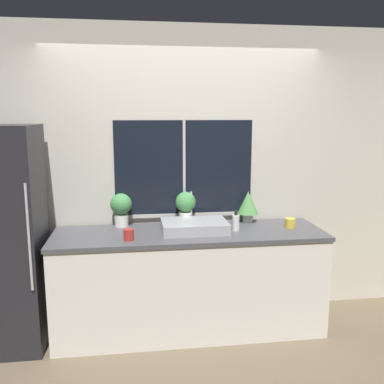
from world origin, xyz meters
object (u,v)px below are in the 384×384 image
(sink, at_px, (194,226))
(potted_plant_left, at_px, (121,207))
(soap_bottle, at_px, (236,222))
(potted_plant_right, at_px, (248,204))
(mug_red, at_px, (129,235))
(potted_plant_center, at_px, (186,205))
(mug_yellow, at_px, (290,223))

(sink, xyz_separation_m, potted_plant_left, (-0.63, 0.25, 0.13))
(sink, xyz_separation_m, soap_bottle, (0.36, -0.03, 0.03))
(potted_plant_right, relative_size, mug_red, 3.21)
(sink, distance_m, potted_plant_center, 0.29)
(sink, relative_size, potted_plant_center, 1.87)
(mug_red, bearing_deg, sink, 18.95)
(potted_plant_center, height_order, mug_red, potted_plant_center)
(soap_bottle, xyz_separation_m, mug_yellow, (0.51, 0.03, -0.03))
(soap_bottle, relative_size, mug_yellow, 1.93)
(mug_red, relative_size, mug_yellow, 1.00)
(potted_plant_center, height_order, soap_bottle, potted_plant_center)
(potted_plant_right, bearing_deg, potted_plant_left, 180.00)
(sink, xyz_separation_m, mug_yellow, (0.87, 0.00, -0.00))
(potted_plant_right, bearing_deg, soap_bottle, -123.44)
(potted_plant_center, xyz_separation_m, soap_bottle, (0.41, -0.28, -0.10))
(potted_plant_left, xyz_separation_m, soap_bottle, (0.99, -0.28, -0.10))
(sink, bearing_deg, potted_plant_center, 100.29)
(sink, xyz_separation_m, potted_plant_right, (0.54, 0.25, 0.13))
(potted_plant_center, height_order, mug_yellow, potted_plant_center)
(potted_plant_center, relative_size, mug_yellow, 3.32)
(sink, xyz_separation_m, potted_plant_center, (-0.05, 0.25, 0.13))
(sink, relative_size, mug_red, 6.17)
(sink, distance_m, mug_yellow, 0.87)
(mug_yellow, bearing_deg, soap_bottle, -176.64)
(mug_red, distance_m, mug_yellow, 1.45)
(potted_plant_right, height_order, soap_bottle, potted_plant_right)
(potted_plant_left, distance_m, soap_bottle, 1.04)
(potted_plant_center, bearing_deg, sink, -79.71)
(mug_red, bearing_deg, potted_plant_right, 21.82)
(potted_plant_center, relative_size, soap_bottle, 1.72)
(potted_plant_center, distance_m, mug_yellow, 0.96)
(sink, bearing_deg, soap_bottle, -4.09)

